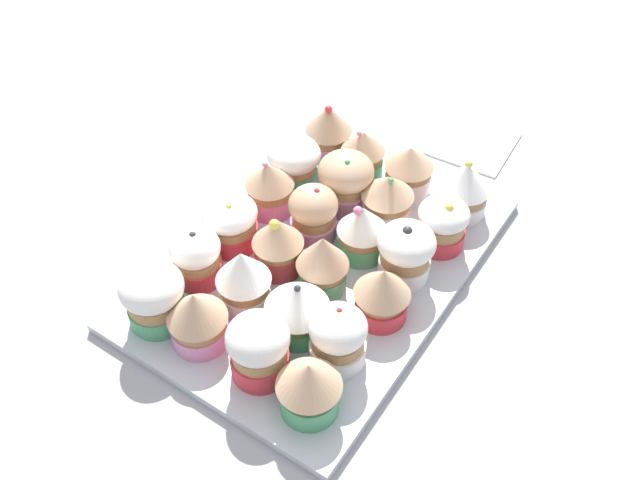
{
  "coord_description": "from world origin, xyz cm",
  "views": [
    {
      "loc": [
        45.05,
        30.14,
        61.05
      ],
      "look_at": [
        0.0,
        0.0,
        4.2
      ],
      "focal_mm": 39.78,
      "sensor_mm": 36.0,
      "label": 1
    }
  ],
  "objects_px": {
    "cupcake_0": "(328,130)",
    "cupcake_15": "(322,262)",
    "cupcake_11": "(197,317)",
    "cupcake_8": "(313,213)",
    "cupcake_3": "(230,222)",
    "cupcake_23": "(309,386)",
    "cupcake_20": "(406,252)",
    "cupcake_9": "(278,243)",
    "cupcake_14": "(362,230)",
    "cupcake_18": "(463,188)",
    "cupcake_4": "(196,256)",
    "baking_tray": "(320,262)",
    "cupcake_17": "(259,348)",
    "cupcake_5": "(153,296)",
    "cupcake_7": "(346,180)",
    "cupcake_22": "(338,337)",
    "cupcake_6": "(363,152)",
    "cupcake_16": "(297,307)",
    "cupcake_21": "(382,293)",
    "cupcake_13": "(387,198)",
    "cupcake_2": "(270,187)",
    "napkin": "(473,142)",
    "cupcake_1": "(294,163)",
    "cupcake_10": "(243,278)",
    "cupcake_12": "(409,168)",
    "cupcake_19": "(442,223)"
  },
  "relations": [
    {
      "from": "cupcake_11",
      "to": "cupcake_8",
      "type": "bearing_deg",
      "value": 176.59
    },
    {
      "from": "cupcake_3",
      "to": "cupcake_22",
      "type": "distance_m",
      "value": 0.2
    },
    {
      "from": "cupcake_0",
      "to": "cupcake_13",
      "type": "relative_size",
      "value": 1.12
    },
    {
      "from": "cupcake_3",
      "to": "cupcake_22",
      "type": "relative_size",
      "value": 0.92
    },
    {
      "from": "cupcake_3",
      "to": "cupcake_9",
      "type": "relative_size",
      "value": 0.85
    },
    {
      "from": "cupcake_6",
      "to": "cupcake_16",
      "type": "distance_m",
      "value": 0.26
    },
    {
      "from": "cupcake_9",
      "to": "cupcake_21",
      "type": "relative_size",
      "value": 1.1
    },
    {
      "from": "cupcake_6",
      "to": "cupcake_20",
      "type": "height_order",
      "value": "cupcake_20"
    },
    {
      "from": "cupcake_4",
      "to": "cupcake_10",
      "type": "bearing_deg",
      "value": 89.67
    },
    {
      "from": "cupcake_0",
      "to": "cupcake_6",
      "type": "relative_size",
      "value": 1.16
    },
    {
      "from": "cupcake_6",
      "to": "cupcake_18",
      "type": "distance_m",
      "value": 0.13
    },
    {
      "from": "cupcake_0",
      "to": "cupcake_17",
      "type": "xyz_separation_m",
      "value": [
        0.32,
        0.13,
        0.0
      ]
    },
    {
      "from": "cupcake_9",
      "to": "cupcake_19",
      "type": "relative_size",
      "value": 1.15
    },
    {
      "from": "cupcake_2",
      "to": "cupcake_13",
      "type": "distance_m",
      "value": 0.14
    },
    {
      "from": "cupcake_14",
      "to": "cupcake_22",
      "type": "height_order",
      "value": "same"
    },
    {
      "from": "cupcake_3",
      "to": "cupcake_16",
      "type": "distance_m",
      "value": 0.15
    },
    {
      "from": "napkin",
      "to": "cupcake_14",
      "type": "bearing_deg",
      "value": -3.66
    },
    {
      "from": "cupcake_6",
      "to": "cupcake_23",
      "type": "distance_m",
      "value": 0.34
    },
    {
      "from": "cupcake_7",
      "to": "cupcake_12",
      "type": "bearing_deg",
      "value": 143.5
    },
    {
      "from": "cupcake_5",
      "to": "cupcake_10",
      "type": "xyz_separation_m",
      "value": [
        -0.07,
        0.06,
        0.0
      ]
    },
    {
      "from": "cupcake_8",
      "to": "cupcake_13",
      "type": "xyz_separation_m",
      "value": [
        -0.07,
        0.06,
        0.0
      ]
    },
    {
      "from": "cupcake_12",
      "to": "cupcake_9",
      "type": "bearing_deg",
      "value": -16.03
    },
    {
      "from": "cupcake_0",
      "to": "cupcake_12",
      "type": "xyz_separation_m",
      "value": [
        0.0,
        0.12,
        -0.01
      ]
    },
    {
      "from": "cupcake_0",
      "to": "cupcake_15",
      "type": "xyz_separation_m",
      "value": [
        0.19,
        0.12,
        0.0
      ]
    },
    {
      "from": "cupcake_8",
      "to": "cupcake_13",
      "type": "distance_m",
      "value": 0.09
    },
    {
      "from": "baking_tray",
      "to": "napkin",
      "type": "xyz_separation_m",
      "value": [
        -0.3,
        0.05,
        -0.0
      ]
    },
    {
      "from": "cupcake_21",
      "to": "cupcake_6",
      "type": "bearing_deg",
      "value": -143.7
    },
    {
      "from": "cupcake_20",
      "to": "cupcake_11",
      "type": "bearing_deg",
      "value": -34.1
    },
    {
      "from": "cupcake_2",
      "to": "cupcake_11",
      "type": "height_order",
      "value": "same"
    },
    {
      "from": "cupcake_18",
      "to": "cupcake_4",
      "type": "bearing_deg",
      "value": -37.0
    },
    {
      "from": "cupcake_8",
      "to": "cupcake_5",
      "type": "bearing_deg",
      "value": -18.6
    },
    {
      "from": "baking_tray",
      "to": "cupcake_10",
      "type": "xyz_separation_m",
      "value": [
        0.1,
        -0.03,
        0.05
      ]
    },
    {
      "from": "baking_tray",
      "to": "cupcake_11",
      "type": "bearing_deg",
      "value": -13.61
    },
    {
      "from": "cupcake_16",
      "to": "cupcake_22",
      "type": "xyz_separation_m",
      "value": [
        0.01,
        0.05,
        -0.0
      ]
    },
    {
      "from": "cupcake_0",
      "to": "cupcake_9",
      "type": "relative_size",
      "value": 1.01
    },
    {
      "from": "cupcake_5",
      "to": "cupcake_7",
      "type": "relative_size",
      "value": 0.97
    },
    {
      "from": "cupcake_8",
      "to": "cupcake_14",
      "type": "xyz_separation_m",
      "value": [
        -0.01,
        0.06,
        0.0
      ]
    },
    {
      "from": "cupcake_4",
      "to": "cupcake_22",
      "type": "distance_m",
      "value": 0.19
    },
    {
      "from": "cupcake_3",
      "to": "cupcake_23",
      "type": "bearing_deg",
      "value": 56.67
    },
    {
      "from": "cupcake_1",
      "to": "cupcake_10",
      "type": "distance_m",
      "value": 0.2
    },
    {
      "from": "cupcake_7",
      "to": "cupcake_11",
      "type": "distance_m",
      "value": 0.25
    },
    {
      "from": "cupcake_8",
      "to": "napkin",
      "type": "relative_size",
      "value": 0.67
    },
    {
      "from": "napkin",
      "to": "baking_tray",
      "type": "bearing_deg",
      "value": -9.52
    },
    {
      "from": "baking_tray",
      "to": "cupcake_14",
      "type": "height_order",
      "value": "cupcake_14"
    },
    {
      "from": "cupcake_1",
      "to": "cupcake_6",
      "type": "bearing_deg",
      "value": 137.26
    },
    {
      "from": "cupcake_0",
      "to": "cupcake_20",
      "type": "bearing_deg",
      "value": 54.82
    },
    {
      "from": "baking_tray",
      "to": "cupcake_17",
      "type": "height_order",
      "value": "cupcake_17"
    },
    {
      "from": "cupcake_16",
      "to": "cupcake_7",
      "type": "bearing_deg",
      "value": -161.96
    },
    {
      "from": "baking_tray",
      "to": "cupcake_10",
      "type": "height_order",
      "value": "cupcake_10"
    },
    {
      "from": "cupcake_8",
      "to": "cupcake_23",
      "type": "distance_m",
      "value": 0.23
    }
  ]
}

